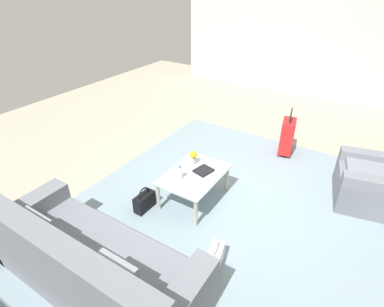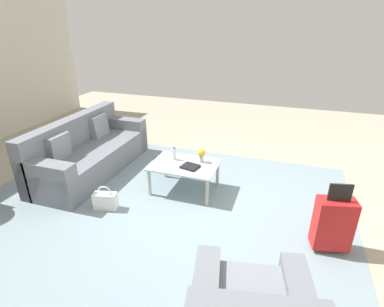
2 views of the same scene
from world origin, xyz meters
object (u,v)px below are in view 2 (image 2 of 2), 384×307
at_px(couch, 88,154).
at_px(suitcase_red, 333,223).
at_px(water_bottle, 174,154).
at_px(handbag_white, 105,201).
at_px(coffee_table, 184,167).
at_px(handbag_black, 164,165).
at_px(flower_vase, 201,155).
at_px(coffee_table_book, 190,167).

height_order(couch, suitcase_red, couch).
distance_m(water_bottle, handbag_white, 1.21).
relative_size(couch, handbag_white, 6.47).
xyz_separation_m(coffee_table, handbag_white, (0.87, 0.82, -0.26)).
relative_size(water_bottle, suitcase_red, 0.24).
distance_m(water_bottle, suitcase_red, 2.35).
bearing_deg(coffee_table, handbag_black, -40.37).
xyz_separation_m(couch, flower_vase, (-2.02, -0.05, 0.25)).
bearing_deg(flower_vase, coffee_table, 34.29).
distance_m(flower_vase, suitcase_red, 1.98).
bearing_deg(suitcase_red, coffee_table_book, -18.25).
bearing_deg(water_bottle, suitcase_red, 160.02).
distance_m(couch, handbag_white, 1.32).
distance_m(couch, suitcase_red, 3.88).
bearing_deg(handbag_white, water_bottle, -125.99).
bearing_deg(water_bottle, handbag_black, -46.44).
bearing_deg(couch, handbag_white, 135.41).
relative_size(coffee_table, suitcase_red, 1.16).
bearing_deg(coffee_table, couch, -3.19).
height_order(coffee_table, coffee_table_book, coffee_table_book).
relative_size(coffee_table, handbag_white, 2.75).
bearing_deg(flower_vase, water_bottle, 6.79).
distance_m(coffee_table_book, flower_vase, 0.27).
distance_m(coffee_table_book, handbag_black, 0.92).
bearing_deg(flower_vase, couch, 1.42).
xyz_separation_m(suitcase_red, handbag_white, (2.87, 0.12, -0.23)).
relative_size(coffee_table, flower_vase, 4.80).
bearing_deg(suitcase_red, coffee_table, -19.29).
xyz_separation_m(handbag_white, handbag_black, (-0.32, -1.28, 0.00)).
height_order(flower_vase, suitcase_red, suitcase_red).
bearing_deg(handbag_black, handbag_white, 76.03).
height_order(couch, handbag_white, couch).
xyz_separation_m(couch, water_bottle, (-1.60, 0.00, 0.22)).
bearing_deg(coffee_table_book, water_bottle, -16.44).
height_order(coffee_table_book, suitcase_red, suitcase_red).
bearing_deg(handbag_white, couch, -44.59).
bearing_deg(handbag_black, coffee_table, 139.63).
xyz_separation_m(water_bottle, handbag_black, (0.35, -0.37, -0.41)).
relative_size(suitcase_red, handbag_white, 2.37).
distance_m(flower_vase, handbag_white, 1.52).
xyz_separation_m(couch, suitcase_red, (-3.80, 0.80, 0.04)).
bearing_deg(handbag_white, coffee_table, -136.66).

